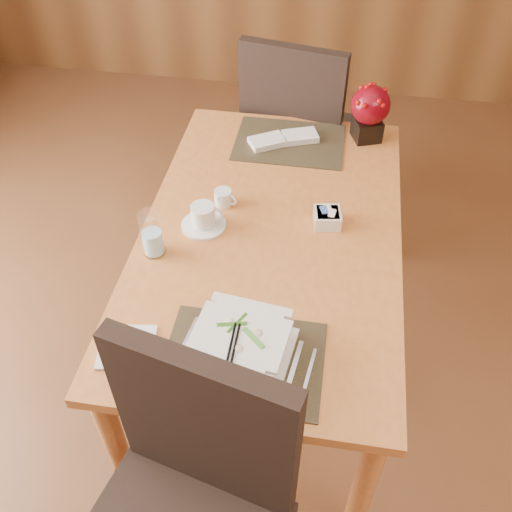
% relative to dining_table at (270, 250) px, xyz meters
% --- Properties ---
extents(ground, '(6.00, 6.00, 0.00)m').
position_rel_dining_table_xyz_m(ground, '(0.00, -0.60, -0.65)').
color(ground, brown).
rests_on(ground, ground).
extents(dining_table, '(0.90, 1.50, 0.75)m').
position_rel_dining_table_xyz_m(dining_table, '(0.00, 0.00, 0.00)').
color(dining_table, '#CB7638').
rests_on(dining_table, ground).
extents(placemat_near, '(0.45, 0.33, 0.01)m').
position_rel_dining_table_xyz_m(placemat_near, '(0.00, -0.55, 0.10)').
color(placemat_near, black).
rests_on(placemat_near, dining_table).
extents(placemat_far, '(0.45, 0.33, 0.01)m').
position_rel_dining_table_xyz_m(placemat_far, '(0.00, 0.55, 0.10)').
color(placemat_far, black).
rests_on(placemat_far, dining_table).
extents(soup_setting, '(0.31, 0.31, 0.11)m').
position_rel_dining_table_xyz_m(soup_setting, '(-0.01, -0.54, 0.15)').
color(soup_setting, silver).
rests_on(soup_setting, dining_table).
extents(coffee_cup, '(0.16, 0.16, 0.09)m').
position_rel_dining_table_xyz_m(coffee_cup, '(-0.24, -0.01, 0.14)').
color(coffee_cup, silver).
rests_on(coffee_cup, dining_table).
extents(water_glass, '(0.07, 0.07, 0.17)m').
position_rel_dining_table_xyz_m(water_glass, '(-0.37, -0.17, 0.18)').
color(water_glass, white).
rests_on(water_glass, dining_table).
extents(creamer_jug, '(0.11, 0.11, 0.06)m').
position_rel_dining_table_xyz_m(creamer_jug, '(-0.19, 0.12, 0.13)').
color(creamer_jug, silver).
rests_on(creamer_jug, dining_table).
extents(sugar_caddy, '(0.10, 0.10, 0.05)m').
position_rel_dining_table_xyz_m(sugar_caddy, '(0.19, 0.07, 0.12)').
color(sugar_caddy, silver).
rests_on(sugar_caddy, dining_table).
extents(berry_decor, '(0.16, 0.16, 0.24)m').
position_rel_dining_table_xyz_m(berry_decor, '(0.31, 0.63, 0.23)').
color(berry_decor, black).
rests_on(berry_decor, dining_table).
extents(napkins_far, '(0.30, 0.21, 0.03)m').
position_rel_dining_table_xyz_m(napkins_far, '(-0.02, 0.55, 0.12)').
color(napkins_far, white).
rests_on(napkins_far, dining_table).
extents(bread_plate, '(0.18, 0.18, 0.01)m').
position_rel_dining_table_xyz_m(bread_plate, '(-0.34, -0.56, 0.10)').
color(bread_plate, silver).
rests_on(bread_plate, dining_table).
extents(near_chair, '(0.61, 0.61, 1.09)m').
position_rel_dining_table_xyz_m(near_chair, '(-0.08, -0.92, -0.04)').
color(near_chair, black).
rests_on(near_chair, ground).
extents(far_chair, '(0.58, 0.58, 1.06)m').
position_rel_dining_table_xyz_m(far_chair, '(0.00, 0.91, -0.06)').
color(far_chair, black).
rests_on(far_chair, ground).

